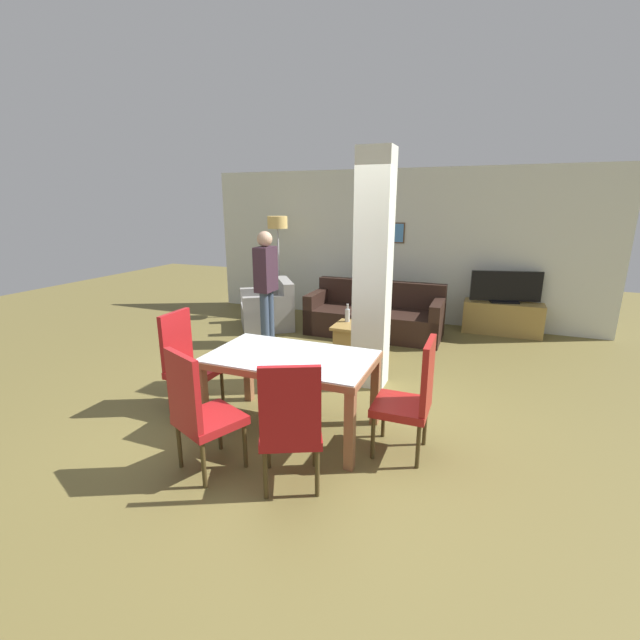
# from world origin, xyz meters

# --- Properties ---
(ground_plane) EXTENTS (18.00, 18.00, 0.00)m
(ground_plane) POSITION_xyz_m (0.00, 0.00, 0.00)
(ground_plane) COLOR brown
(back_wall) EXTENTS (7.20, 0.09, 2.70)m
(back_wall) POSITION_xyz_m (-0.00, 4.41, 1.35)
(back_wall) COLOR silver
(back_wall) RESTS_ON ground_plane
(divider_pillar) EXTENTS (0.39, 0.33, 2.70)m
(divider_pillar) POSITION_xyz_m (0.41, 1.34, 1.35)
(divider_pillar) COLOR silver
(divider_pillar) RESTS_ON ground_plane
(dining_table) EXTENTS (1.52, 0.91, 0.76)m
(dining_table) POSITION_xyz_m (0.00, 0.00, 0.60)
(dining_table) COLOR brown
(dining_table) RESTS_ON ground_plane
(dining_chair_near_right) EXTENTS (0.61, 0.61, 1.05)m
(dining_chair_near_right) POSITION_xyz_m (0.38, -0.81, 0.55)
(dining_chair_near_right) COLOR maroon
(dining_chair_near_right) RESTS_ON ground_plane
(dining_chair_head_left) EXTENTS (0.46, 0.46, 1.05)m
(dining_chair_head_left) POSITION_xyz_m (-1.19, 0.00, 0.55)
(dining_chair_head_left) COLOR maroon
(dining_chair_head_left) RESTS_ON ground_plane
(dining_chair_head_right) EXTENTS (0.46, 0.46, 1.05)m
(dining_chair_head_right) POSITION_xyz_m (1.13, 0.00, 0.55)
(dining_chair_head_right) COLOR maroon
(dining_chair_head_right) RESTS_ON ground_plane
(dining_chair_near_left) EXTENTS (0.60, 0.60, 1.05)m
(dining_chair_near_left) POSITION_xyz_m (-0.38, -0.88, 0.55)
(dining_chair_near_left) COLOR maroon
(dining_chair_near_left) RESTS_ON ground_plane
(sofa) EXTENTS (2.17, 0.91, 0.85)m
(sofa) POSITION_xyz_m (-0.05, 3.34, 0.29)
(sofa) COLOR black
(sofa) RESTS_ON ground_plane
(armchair) EXTENTS (1.22, 1.24, 0.83)m
(armchair) POSITION_xyz_m (-1.89, 3.07, 0.29)
(armchair) COLOR gray
(armchair) RESTS_ON ground_plane
(coffee_table) EXTENTS (0.61, 0.55, 0.45)m
(coffee_table) POSITION_xyz_m (-0.04, 2.24, 0.23)
(coffee_table) COLOR olive
(coffee_table) RESTS_ON ground_plane
(bottle) EXTENTS (0.07, 0.07, 0.26)m
(bottle) POSITION_xyz_m (-0.22, 2.37, 0.55)
(bottle) COLOR #B2B7BC
(bottle) RESTS_ON coffee_table
(tv_stand) EXTENTS (1.24, 0.40, 0.53)m
(tv_stand) POSITION_xyz_m (1.92, 4.14, 0.27)
(tv_stand) COLOR olive
(tv_stand) RESTS_ON ground_plane
(tv_screen) EXTENTS (1.09, 0.31, 0.52)m
(tv_screen) POSITION_xyz_m (1.92, 4.14, 0.79)
(tv_screen) COLOR black
(tv_screen) RESTS_ON tv_stand
(floor_lamp) EXTENTS (0.36, 0.36, 1.88)m
(floor_lamp) POSITION_xyz_m (-2.04, 3.78, 1.60)
(floor_lamp) COLOR #B7B7BC
(floor_lamp) RESTS_ON ground_plane
(standing_person) EXTENTS (0.23, 0.38, 1.72)m
(standing_person) POSITION_xyz_m (-1.45, 2.21, 1.00)
(standing_person) COLOR #36455C
(standing_person) RESTS_ON ground_plane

